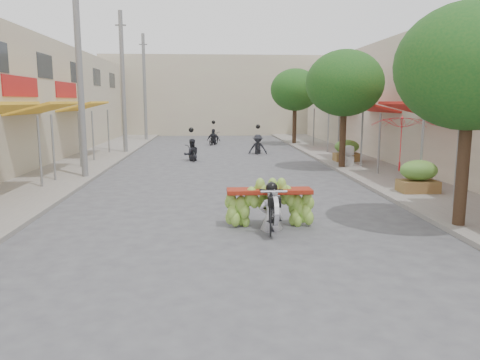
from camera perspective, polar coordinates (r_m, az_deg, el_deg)
name	(u,v)px	position (r m, az deg, el deg)	size (l,w,h in m)	color
ground	(246,309)	(7.15, 0.69, -15.43)	(120.00, 120.00, 0.00)	#535358
sidewalk_left	(67,167)	(22.62, -20.36, 1.46)	(4.00, 60.00, 0.12)	gray
sidewalk_right	(369,165)	(22.93, 15.45, 1.82)	(4.00, 60.00, 0.12)	gray
far_building	(215,96)	(44.47, -3.09, 10.19)	(20.00, 6.00, 7.00)	#BEB196
utility_pole_mid	(80,74)	(19.13, -18.96, 12.09)	(0.60, 0.24, 8.00)	slate
utility_pole_far	(123,83)	(27.91, -14.08, 11.37)	(0.60, 0.24, 8.00)	slate
utility_pole_back	(145,88)	(36.80, -11.55, 10.96)	(0.60, 0.24, 8.00)	slate
street_tree_near	(471,67)	(12.03, 26.32, 12.24)	(3.40, 3.40, 5.25)	#3A2719
street_tree_mid	(345,84)	(21.31, 12.64, 11.41)	(3.40, 3.40, 5.25)	#3A2719
street_tree_far	(295,90)	(33.00, 6.73, 10.85)	(3.40, 3.40, 5.25)	#3A2719
produce_crate_mid	(419,174)	(16.11, 20.94, 0.70)	(1.20, 0.88, 1.16)	brown
produce_crate_far	(347,149)	(23.55, 12.89, 3.72)	(1.20, 0.88, 1.16)	brown
banana_motorbike	(270,201)	(11.15, 3.74, -2.62)	(2.20, 1.98, 1.94)	black
market_umbrella	(404,114)	(16.97, 19.32, 7.57)	(2.85, 2.85, 1.97)	red
pedestrian	(350,145)	(21.89, 13.22, 4.15)	(1.05, 1.00, 1.85)	silver
bg_motorbike_a	(191,145)	(24.08, -5.94, 4.21)	(0.88, 1.49, 1.95)	black
bg_motorbike_b	(258,139)	(27.12, 2.19, 5.03)	(1.10, 1.59, 1.95)	black
bg_motorbike_c	(214,133)	(32.77, -3.24, 5.69)	(1.10, 1.68, 1.95)	black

